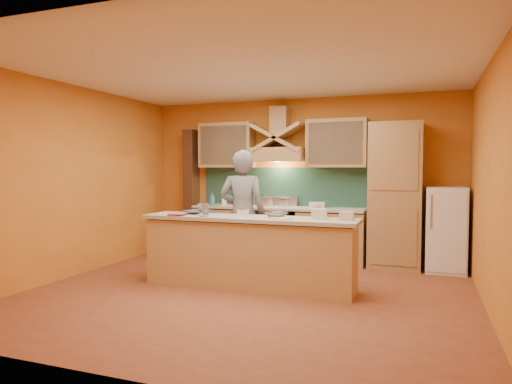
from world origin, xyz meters
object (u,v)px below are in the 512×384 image
(stove, at_px, (277,234))
(person, at_px, (243,214))
(mixing_bowl, at_px, (276,215))
(kitchen_scale, at_px, (243,213))
(fridge, at_px, (446,229))

(stove, distance_m, person, 1.48)
(person, relative_size, mixing_bowl, 6.69)
(stove, height_order, mixing_bowl, mixing_bowl)
(kitchen_scale, bearing_deg, mixing_bowl, 13.40)
(kitchen_scale, height_order, mixing_bowl, kitchen_scale)
(fridge, bearing_deg, mixing_bowl, -139.43)
(kitchen_scale, bearing_deg, fridge, 42.96)
(stove, bearing_deg, mixing_bowl, -72.94)
(fridge, distance_m, mixing_bowl, 2.83)
(mixing_bowl, bearing_deg, kitchen_scale, -173.52)
(fridge, height_order, person, person)
(stove, bearing_deg, kitchen_scale, -86.53)
(stove, bearing_deg, person, -93.55)
(fridge, height_order, kitchen_scale, fridge)
(kitchen_scale, relative_size, mixing_bowl, 0.42)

